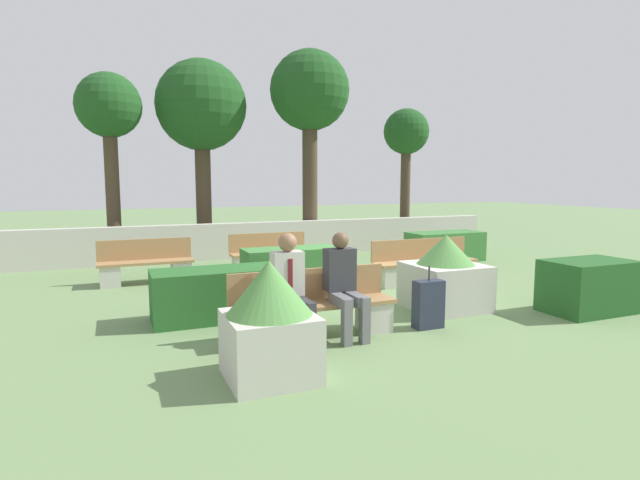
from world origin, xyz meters
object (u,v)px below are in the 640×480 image
bench_back (425,266)px  bench_right_side (146,267)px  tree_leftmost (109,113)px  planter_corner_left (270,320)px  suitcase (428,304)px  bench_left_side (270,258)px  tree_center_left (201,109)px  planter_corner_right (445,275)px  tree_rightmost (406,138)px  tree_center_right (310,96)px  person_seated_woman (344,280)px  bench_front (314,311)px  person_seated_man (291,283)px

bench_back → bench_right_side: bearing=155.0°
bench_right_side → tree_leftmost: size_ratio=0.38×
planter_corner_left → suitcase: planter_corner_left is taller
bench_left_side → tree_center_left: bearing=92.6°
suitcase → planter_corner_left: bearing=-161.2°
planter_corner_right → tree_leftmost: tree_leftmost is taller
bench_left_side → tree_rightmost: size_ratio=0.41×
suitcase → bench_back: bearing=56.5°
bench_right_side → planter_corner_right: size_ratio=1.52×
suitcase → planter_corner_right: bearing=42.5°
tree_center_right → planter_corner_right: bearing=-93.3°
tree_center_left → person_seated_woman: bearing=-87.5°
bench_back → tree_rightmost: 6.71m
bench_front → bench_right_side: 4.65m
bench_front → bench_back: size_ratio=0.99×
bench_right_side → tree_rightmost: bearing=18.7°
tree_center_right → tree_rightmost: (3.32, 0.40, -0.96)m
tree_leftmost → person_seated_woman: bearing=-71.4°
planter_corner_right → suitcase: bearing=-137.5°
bench_right_side → tree_leftmost: bearing=94.9°
planter_corner_left → tree_center_right: 9.75m
suitcase → bench_front: bearing=171.1°
tree_leftmost → person_seated_man: bearing=-76.2°
bench_back → tree_center_right: tree_center_right is taller
bench_back → person_seated_man: bearing=-148.8°
person_seated_man → bench_front: bearing=21.2°
tree_leftmost → suitcase: bearing=-64.2°
bench_back → tree_center_right: bearing=92.4°
planter_corner_right → tree_center_right: 7.65m
bench_right_side → tree_center_right: (4.51, 2.88, 3.93)m
planter_corner_left → tree_center_left: 9.66m
bench_front → tree_rightmost: size_ratio=0.51×
tree_center_left → tree_rightmost: tree_center_left is taller
bench_front → tree_center_right: 8.63m
suitcase → tree_center_left: bearing=100.8°
bench_right_side → bench_left_side: bearing=0.5°
bench_front → planter_corner_right: planter_corner_right is taller
bench_left_side → tree_center_left: tree_center_left is taller
bench_right_side → person_seated_woman: bearing=-68.8°
tree_leftmost → planter_corner_right: bearing=-57.0°
planter_corner_left → tree_center_left: bearing=84.4°
bench_back → tree_leftmost: bearing=132.7°
bench_left_side → planter_corner_right: size_ratio=1.48×
tree_rightmost → planter_corner_left: bearing=-128.9°
bench_right_side → tree_center_left: 5.38m
person_seated_man → tree_center_right: size_ratio=0.24×
bench_front → person_seated_woman: person_seated_woman is taller
bench_right_side → tree_rightmost: (7.84, 3.28, 2.97)m
bench_left_side → tree_center_left: size_ratio=0.33×
person_seated_woman → suitcase: (1.21, -0.10, -0.40)m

